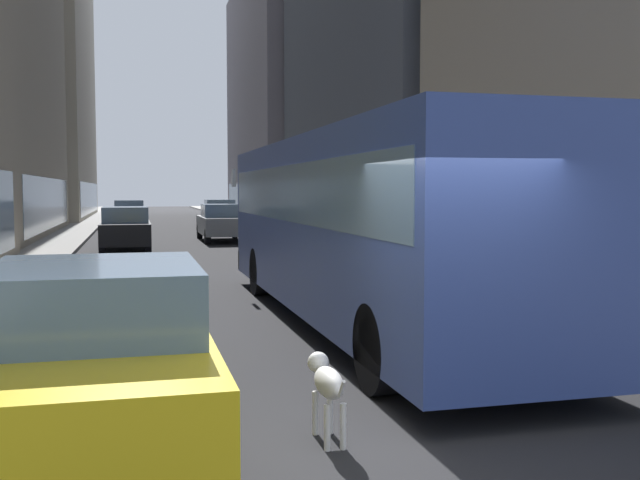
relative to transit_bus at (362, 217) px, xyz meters
The scene contains 12 objects.
ground_plane 29.71m from the transit_bus, 92.32° to the left, with size 120.00×120.00×0.00m, color #232326.
sidewalk_left 30.47m from the transit_bus, 103.11° to the left, with size 2.40×110.00×0.15m, color gray.
sidewalk_right 30.02m from the transit_bus, 81.37° to the left, with size 2.40×110.00×0.15m, color #9E9991.
building_left_far 51.79m from the transit_bus, 105.00° to the left, with size 12.00×23.64×25.55m.
building_right_far 49.08m from the transit_bus, 77.24° to the left, with size 11.38×21.50×19.63m.
transit_bus is the anchor object (origin of this frame).
car_white_van 35.23m from the transit_bus, 87.40° to the left, with size 1.93×4.48×1.62m.
car_grey_wagon 20.00m from the transit_bus, 90.00° to the left, with size 1.83×4.56×1.62m.
car_yellow_taxi 6.63m from the transit_bus, 127.55° to the right, with size 1.80×4.56×1.62m.
car_black_suv 16.19m from the transit_bus, 104.33° to the left, with size 1.72×4.68×1.62m.
car_silver_sedan 34.20m from the transit_bus, 96.72° to the left, with size 1.82×4.47×1.62m.
dalmatian_dog 5.91m from the transit_bus, 110.73° to the right, with size 0.22×0.96×0.72m.
Camera 1 is at (-2.47, -6.12, 2.22)m, focal length 40.59 mm.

